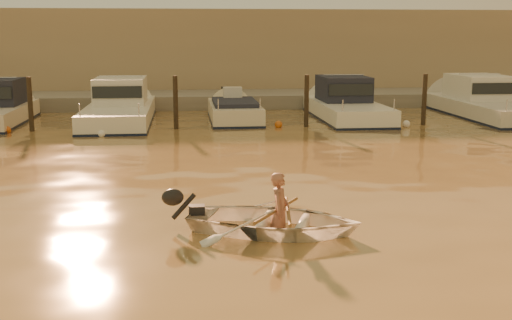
{
  "coord_description": "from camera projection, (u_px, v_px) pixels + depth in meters",
  "views": [
    {
      "loc": [
        0.13,
        -10.44,
        3.56
      ],
      "look_at": [
        1.71,
        3.66,
        0.75
      ],
      "focal_mm": 45.0,
      "sensor_mm": 36.0,
      "label": 1
    }
  ],
  "objects": [
    {
      "name": "fender_b",
      "position": [
        7.0,
        130.0,
        23.28
      ],
      "size": [
        0.3,
        0.3,
        0.3
      ],
      "primitive_type": "sphere",
      "color": "#D25A18",
      "rests_on": "ground_plane"
    },
    {
      "name": "piling_1",
      "position": [
        30.0,
        107.0,
        23.53
      ],
      "size": [
        0.18,
        0.18,
        2.2
      ],
      "primitive_type": "cylinder",
      "color": "#2D2319",
      "rests_on": "ground_plane"
    },
    {
      "name": "outboard_motor",
      "position": [
        196.0,
        212.0,
        11.96
      ],
      "size": [
        0.98,
        0.68,
        0.7
      ],
      "primitive_type": null,
      "rotation": [
        0.0,
        0.0,
        -0.34
      ],
      "color": "black",
      "rests_on": "dinghy"
    },
    {
      "name": "piling_2",
      "position": [
        176.0,
        105.0,
        24.11
      ],
      "size": [
        0.18,
        0.18,
        2.2
      ],
      "primitive_type": "cylinder",
      "color": "#2D2319",
      "rests_on": "ground_plane"
    },
    {
      "name": "oar_starboard",
      "position": [
        277.0,
        210.0,
        11.59
      ],
      "size": [
        1.08,
        1.86,
        0.13
      ],
      "primitive_type": "cylinder",
      "rotation": [
        1.54,
        0.0,
        -0.51
      ],
      "color": "brown",
      "rests_on": "dinghy"
    },
    {
      "name": "moored_boat_5",
      "position": [
        486.0,
        102.0,
        27.77
      ],
      "size": [
        2.64,
        8.73,
        1.75
      ],
      "primitive_type": null,
      "color": "beige",
      "rests_on": "ground_plane"
    },
    {
      "name": "fender_e",
      "position": [
        406.0,
        124.0,
        24.83
      ],
      "size": [
        0.3,
        0.3,
        0.3
      ],
      "primitive_type": "sphere",
      "color": "white",
      "rests_on": "ground_plane"
    },
    {
      "name": "moored_boat_3",
      "position": [
        234.0,
        115.0,
        26.65
      ],
      "size": [
        1.99,
        5.77,
        0.95
      ],
      "primitive_type": null,
      "color": "beige",
      "rests_on": "ground_plane"
    },
    {
      "name": "fender_c",
      "position": [
        102.0,
        134.0,
        22.49
      ],
      "size": [
        0.3,
        0.3,
        0.3
      ],
      "primitive_type": "sphere",
      "color": "white",
      "rests_on": "ground_plane"
    },
    {
      "name": "fender_d",
      "position": [
        279.0,
        125.0,
        24.71
      ],
      "size": [
        0.3,
        0.3,
        0.3
      ],
      "primitive_type": "sphere",
      "color": "#C95C17",
      "rests_on": "ground_plane"
    },
    {
      "name": "waterfront_building",
      "position": [
        181.0,
        54.0,
        36.71
      ],
      "size": [
        46.0,
        7.0,
        4.8
      ],
      "primitive_type": "cube",
      "color": "#9E8466",
      "rests_on": "quay"
    },
    {
      "name": "person",
      "position": [
        280.0,
        211.0,
        11.59
      ],
      "size": [
        0.49,
        0.6,
        1.41
      ],
      "primitive_type": "imported",
      "rotation": [
        0.0,
        0.0,
        1.23
      ],
      "color": "#9C624E",
      "rests_on": "dinghy"
    },
    {
      "name": "piling_3",
      "position": [
        306.0,
        104.0,
        24.66
      ],
      "size": [
        0.18,
        0.18,
        2.2
      ],
      "primitive_type": "cylinder",
      "color": "#2D2319",
      "rests_on": "ground_plane"
    },
    {
      "name": "ground_plane",
      "position": [
        180.0,
        247.0,
        10.86
      ],
      "size": [
        160.0,
        160.0,
        0.0
      ],
      "primitive_type": "plane",
      "color": "olive",
      "rests_on": "ground"
    },
    {
      "name": "moored_boat_2",
      "position": [
        120.0,
        107.0,
        26.06
      ],
      "size": [
        2.54,
        8.41,
        1.75
      ],
      "primitive_type": null,
      "color": "white",
      "rests_on": "ground_plane"
    },
    {
      "name": "quay",
      "position": [
        182.0,
        103.0,
        31.79
      ],
      "size": [
        52.0,
        4.0,
        1.0
      ],
      "primitive_type": "cube",
      "color": "gray",
      "rests_on": "ground_plane"
    },
    {
      "name": "dinghy",
      "position": [
        274.0,
        221.0,
        11.65
      ],
      "size": [
        3.71,
        3.16,
        0.65
      ],
      "primitive_type": "imported",
      "rotation": [
        0.0,
        0.0,
        1.23
      ],
      "color": "white",
      "rests_on": "ground_plane"
    },
    {
      "name": "oar_port",
      "position": [
        288.0,
        211.0,
        11.55
      ],
      "size": [
        0.33,
        2.09,
        0.13
      ],
      "primitive_type": "cylinder",
      "rotation": [
        1.54,
        0.0,
        -0.13
      ],
      "color": "brown",
      "rests_on": "dinghy"
    },
    {
      "name": "moored_boat_4",
      "position": [
        347.0,
        104.0,
        27.09
      ],
      "size": [
        2.46,
        7.51,
        1.75
      ],
      "primitive_type": null,
      "color": "white",
      "rests_on": "ground_plane"
    },
    {
      "name": "piling_4",
      "position": [
        424.0,
        102.0,
        25.17
      ],
      "size": [
        0.18,
        0.18,
        2.2
      ],
      "primitive_type": "cylinder",
      "color": "#2D2319",
      "rests_on": "ground_plane"
    }
  ]
}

